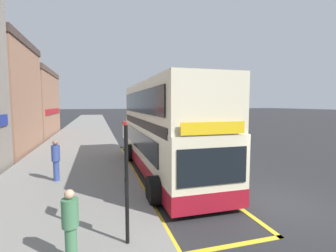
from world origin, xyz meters
The scene contains 10 objects.
ground_plane centered at (0.00, 32.00, 0.00)m, with size 260.00×260.00×0.00m, color #28282B.
pavement_near centered at (-7.00, 32.00, 0.07)m, with size 6.00×76.00×0.14m, color gray.
double_decker_bus centered at (-2.46, 4.94, 2.06)m, with size 3.24×10.70×4.40m.
bus_bay_markings centered at (-2.57, 5.16, 0.01)m, with size 2.87×14.00×0.01m.
bus_stop_sign centered at (-5.03, -1.09, 1.80)m, with size 0.09×0.51×2.86m.
terrace_annex centered at (-14.15, 22.48, 3.52)m, with size 8.06×10.29×7.02m.
parked_car_silver_distant centered at (3.04, 23.91, 0.80)m, with size 2.09×4.20×1.62m.
parked_car_black_across centered at (4.90, 53.32, 0.80)m, with size 2.09×4.20×1.62m.
pedestrian_waiting_near_sign centered at (-6.23, -1.51, 0.97)m, with size 0.34×0.34×1.54m.
pedestrian_further_back centered at (-7.36, 4.44, 1.10)m, with size 0.34×0.34×1.76m.
Camera 1 is at (-5.66, -6.75, 3.42)m, focal length 26.32 mm.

